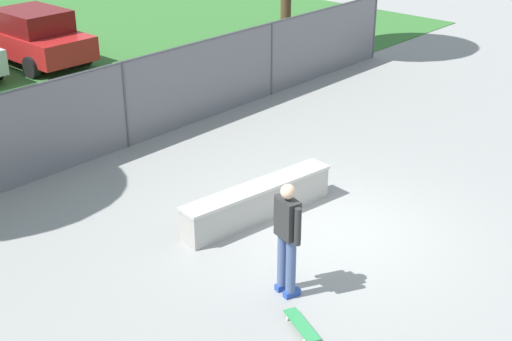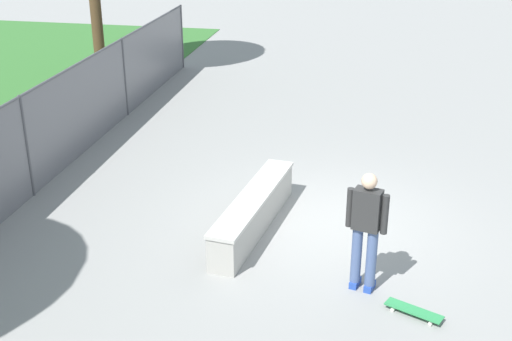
% 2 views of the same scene
% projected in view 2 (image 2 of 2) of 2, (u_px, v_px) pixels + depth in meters
% --- Properties ---
extents(ground_plane, '(80.00, 80.00, 0.00)m').
position_uv_depth(ground_plane, '(333.00, 222.00, 11.62)').
color(ground_plane, gray).
extents(concrete_ledge, '(3.18, 0.89, 0.65)m').
position_uv_depth(concrete_ledge, '(254.00, 212.00, 11.27)').
color(concrete_ledge, '#A8A59E').
rests_on(concrete_ledge, ground).
extents(skateboarder, '(0.35, 0.58, 1.82)m').
position_uv_depth(skateboarder, '(366.00, 227.00, 9.34)').
color(skateboarder, '#2647A5').
rests_on(skateboarder, ground).
extents(skateboard, '(0.51, 0.81, 0.09)m').
position_uv_depth(skateboard, '(414.00, 311.00, 9.10)').
color(skateboard, '#2D8C4C').
rests_on(skateboard, ground).
extents(chainlink_fence, '(19.41, 0.07, 1.96)m').
position_uv_depth(chainlink_fence, '(26.00, 143.00, 12.20)').
color(chainlink_fence, '#4C4C51').
rests_on(chainlink_fence, ground).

